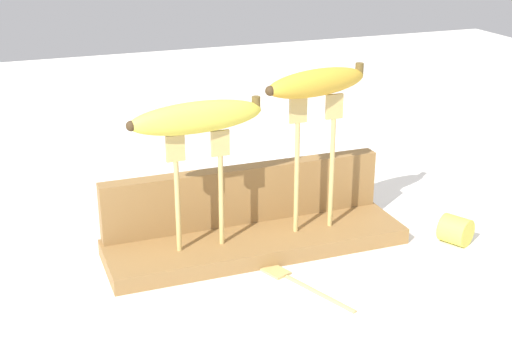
# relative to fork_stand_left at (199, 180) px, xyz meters

# --- Properties ---
(ground_plane) EXTENTS (3.00, 3.00, 0.00)m
(ground_plane) POSITION_rel_fork_stand_left_xyz_m (0.09, 0.01, -0.13)
(ground_plane) COLOR silver
(wooden_board) EXTENTS (0.44, 0.13, 0.02)m
(wooden_board) POSITION_rel_fork_stand_left_xyz_m (0.09, 0.01, -0.11)
(wooden_board) COLOR olive
(wooden_board) RESTS_ON ground
(board_backstop) EXTENTS (0.43, 0.03, 0.09)m
(board_backstop) POSITION_rel_fork_stand_left_xyz_m (0.09, 0.06, -0.06)
(board_backstop) COLOR olive
(board_backstop) RESTS_ON wooden_board
(fork_stand_left) EXTENTS (0.09, 0.01, 0.17)m
(fork_stand_left) POSITION_rel_fork_stand_left_xyz_m (0.00, 0.00, 0.00)
(fork_stand_left) COLOR tan
(fork_stand_left) RESTS_ON wooden_board
(fork_stand_right) EXTENTS (0.08, 0.01, 0.20)m
(fork_stand_right) POSITION_rel_fork_stand_left_xyz_m (0.17, 0.00, 0.02)
(fork_stand_right) COLOR tan
(fork_stand_right) RESTS_ON wooden_board
(banana_raised_left) EXTENTS (0.19, 0.05, 0.04)m
(banana_raised_left) POSITION_rel_fork_stand_left_xyz_m (-0.00, -0.00, 0.09)
(banana_raised_left) COLOR #DBD147
(banana_raised_left) RESTS_ON fork_stand_left
(banana_raised_right) EXTENTS (0.17, 0.08, 0.04)m
(banana_raised_right) POSITION_rel_fork_stand_left_xyz_m (0.17, -0.00, 0.12)
(banana_raised_right) COLOR gold
(banana_raised_right) RESTS_ON fork_stand_right
(fork_fallen_near) EXTENTS (0.07, 0.15, 0.01)m
(fork_fallen_near) POSITION_rel_fork_stand_left_xyz_m (0.10, -0.10, -0.12)
(fork_fallen_near) COLOR tan
(fork_fallen_near) RESTS_ON ground
(banana_chunk_near) EXTENTS (0.06, 0.06, 0.04)m
(banana_chunk_near) POSITION_rel_fork_stand_left_xyz_m (0.37, -0.08, -0.10)
(banana_chunk_near) COLOR #DBD147
(banana_chunk_near) RESTS_ON ground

